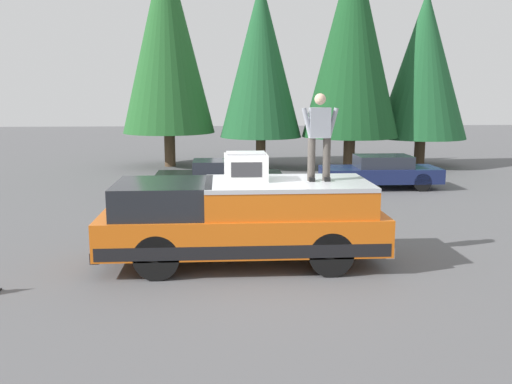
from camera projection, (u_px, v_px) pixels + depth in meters
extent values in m
plane|color=#565659|center=(258.00, 266.00, 11.00)|extent=(90.00, 90.00, 0.00)
cube|color=orange|center=(242.00, 229.00, 11.09)|extent=(2.00, 5.50, 0.70)
cube|color=black|center=(243.00, 238.00, 11.12)|extent=(2.01, 5.39, 0.24)
cube|color=black|center=(164.00, 198.00, 10.88)|extent=(1.84, 1.87, 0.60)
cube|color=orange|center=(287.00, 198.00, 11.04)|extent=(1.92, 3.19, 0.52)
cube|color=#B7BABF|center=(287.00, 183.00, 10.98)|extent=(1.94, 3.19, 0.08)
cube|color=#232326|center=(105.00, 245.00, 10.97)|extent=(1.96, 0.16, 0.20)
cube|color=#B2B5BA|center=(376.00, 240.00, 11.31)|extent=(1.96, 0.16, 0.20)
cylinder|color=black|center=(157.00, 257.00, 10.20)|extent=(0.30, 0.84, 0.84)
cylinder|color=black|center=(166.00, 233.00, 11.87)|extent=(0.30, 0.84, 0.84)
cylinder|color=black|center=(330.00, 253.00, 10.40)|extent=(0.30, 0.84, 0.84)
cylinder|color=black|center=(315.00, 231.00, 12.07)|extent=(0.30, 0.84, 0.84)
cube|color=white|center=(246.00, 168.00, 10.99)|extent=(0.64, 0.84, 0.52)
cube|color=#2D2D30|center=(247.00, 170.00, 10.67)|extent=(0.01, 0.59, 0.29)
cube|color=#99999E|center=(246.00, 153.00, 10.94)|extent=(0.58, 0.76, 0.04)
cylinder|color=#423D38|center=(327.00, 159.00, 10.98)|extent=(0.15, 0.15, 0.84)
cube|color=black|center=(327.00, 179.00, 11.01)|extent=(0.26, 0.11, 0.08)
cylinder|color=#423D38|center=(311.00, 159.00, 10.97)|extent=(0.15, 0.15, 0.84)
cube|color=black|center=(311.00, 179.00, 10.99)|extent=(0.26, 0.11, 0.08)
cube|color=#9399A3|center=(320.00, 123.00, 10.85)|extent=(0.24, 0.40, 0.58)
sphere|color=beige|center=(320.00, 99.00, 10.77)|extent=(0.22, 0.22, 0.22)
cylinder|color=#9399A3|center=(333.00, 123.00, 10.83)|extent=(0.09, 0.23, 0.58)
cylinder|color=#9399A3|center=(307.00, 123.00, 10.80)|extent=(0.09, 0.23, 0.58)
cube|color=navy|center=(380.00, 174.00, 19.82)|extent=(1.64, 4.10, 0.50)
cube|color=#282D38|center=(383.00, 161.00, 19.74)|extent=(1.31, 1.89, 0.42)
cylinder|color=black|center=(349.00, 183.00, 19.06)|extent=(0.20, 0.62, 0.62)
cylinder|color=black|center=(340.00, 177.00, 20.47)|extent=(0.20, 0.62, 0.62)
cylinder|color=black|center=(422.00, 182.00, 19.22)|extent=(0.20, 0.62, 0.62)
cylinder|color=black|center=(408.00, 176.00, 20.63)|extent=(0.20, 0.62, 0.62)
cube|color=black|center=(219.00, 180.00, 18.47)|extent=(1.64, 4.10, 0.50)
cube|color=#282D38|center=(222.00, 166.00, 18.39)|extent=(1.31, 1.89, 0.42)
cylinder|color=black|center=(179.00, 190.00, 17.71)|extent=(0.20, 0.62, 0.62)
cylinder|color=black|center=(182.00, 183.00, 19.12)|extent=(0.20, 0.62, 0.62)
cylinder|color=black|center=(259.00, 189.00, 17.87)|extent=(0.20, 0.62, 0.62)
cylinder|color=black|center=(256.00, 182.00, 19.28)|extent=(0.20, 0.62, 0.62)
cylinder|color=#4C3826|center=(419.00, 152.00, 25.50)|extent=(0.47, 0.47, 1.29)
cone|color=#1E562D|center=(424.00, 65.00, 24.81)|extent=(3.95, 3.95, 6.46)
cylinder|color=#4C3826|center=(349.00, 153.00, 24.57)|extent=(0.50, 0.50, 1.43)
cone|color=#194C23|center=(352.00, 39.00, 23.72)|extent=(4.13, 4.13, 8.20)
cylinder|color=#4C3826|center=(261.00, 153.00, 24.93)|extent=(0.43, 0.43, 1.39)
cone|color=#1E562D|center=(261.00, 59.00, 24.21)|extent=(3.56, 3.56, 6.71)
cylinder|color=#4C3826|center=(170.00, 149.00, 25.56)|extent=(0.49, 0.49, 1.53)
cone|color=#235B28|center=(167.00, 38.00, 24.69)|extent=(4.09, 4.09, 8.31)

